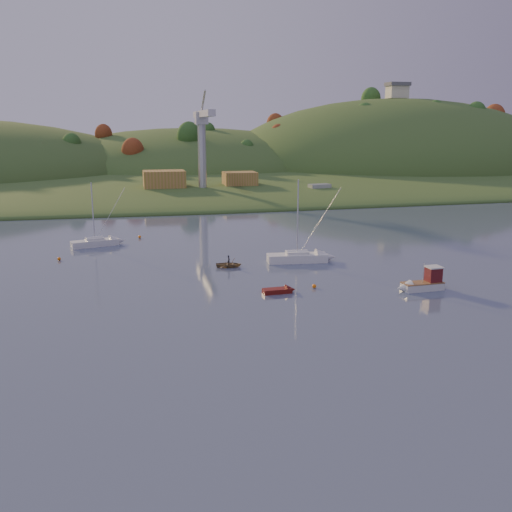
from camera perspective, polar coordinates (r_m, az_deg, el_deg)
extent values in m
plane|color=#3C4A62|center=(42.32, 15.78, -14.51)|extent=(500.00, 500.00, 0.00)
cube|color=#2E451B|center=(263.93, -9.12, 8.66)|extent=(620.00, 220.00, 1.50)
ellipsoid|color=#2E451B|center=(199.38, -7.71, 7.35)|extent=(640.00, 150.00, 7.00)
ellipsoid|color=#2E451B|center=(245.03, -6.41, 8.42)|extent=(140.00, 120.00, 36.00)
ellipsoid|color=#2E451B|center=(255.25, 13.54, 8.32)|extent=(150.00, 130.00, 60.00)
cube|color=beige|center=(254.88, 13.94, 15.62)|extent=(8.00, 6.00, 5.00)
cube|color=#595960|center=(255.07, 13.98, 16.33)|extent=(9.00, 7.00, 1.50)
cube|color=slate|center=(157.43, -4.34, 6.39)|extent=(42.00, 16.00, 2.40)
cube|color=olive|center=(156.60, -9.16, 7.55)|extent=(11.00, 8.00, 4.80)
cube|color=olive|center=(160.47, -1.62, 7.70)|extent=(9.00, 7.00, 4.00)
cylinder|color=#B7B7BC|center=(154.18, -5.41, 10.04)|extent=(2.20, 2.20, 18.00)
cube|color=#B7B7BC|center=(154.00, -5.48, 13.57)|extent=(3.20, 3.20, 3.20)
cube|color=#B7B7BC|center=(145.10, -4.99, 14.01)|extent=(1.80, 18.00, 1.60)
cube|color=#B7B7BC|center=(158.96, -5.74, 13.90)|extent=(1.80, 10.00, 1.60)
cube|color=silver|center=(70.66, 16.29, -2.93)|extent=(5.04, 2.00, 0.89)
cone|color=silver|center=(69.41, 14.55, -3.11)|extent=(1.81, 1.86, 1.79)
cube|color=brown|center=(70.54, 16.32, -2.57)|extent=(5.04, 2.05, 0.12)
cube|color=#531316|center=(71.06, 17.32, -1.79)|extent=(1.65, 1.56, 1.79)
cube|color=silver|center=(70.83, 17.37, -1.05)|extent=(1.86, 1.76, 0.15)
cylinder|color=silver|center=(70.25, 16.38, -1.65)|extent=(0.10, 0.10, 2.38)
cube|color=silver|center=(95.86, -15.81, 1.25)|extent=(7.75, 4.13, 1.02)
cube|color=silver|center=(95.75, -15.83, 1.58)|extent=(3.13, 2.36, 0.65)
cylinder|color=silver|center=(94.99, -16.00, 4.30)|extent=(0.18, 0.18, 9.28)
cylinder|color=silver|center=(95.70, -15.84, 1.73)|extent=(2.89, 0.91, 0.12)
cylinder|color=silver|center=(95.69, -15.84, 1.79)|extent=(2.60, 1.04, 0.36)
cube|color=silver|center=(81.78, 4.13, -0.20)|extent=(8.70, 3.37, 1.17)
cube|color=silver|center=(81.63, 4.14, 0.23)|extent=(3.36, 2.21, 0.74)
cylinder|color=silver|center=(80.64, 4.20, 3.88)|extent=(0.18, 0.18, 10.61)
cylinder|color=silver|center=(81.58, 4.14, 0.40)|extent=(3.39, 0.45, 0.12)
cylinder|color=silver|center=(81.56, 4.14, 0.47)|extent=(2.99, 0.65, 0.36)
imported|color=olive|center=(78.76, -2.73, -0.86)|extent=(3.96, 3.13, 0.74)
imported|color=black|center=(78.67, -2.74, -0.61)|extent=(0.43, 0.57, 1.43)
cube|color=#5D120D|center=(66.70, 2.12, -3.49)|extent=(3.40, 1.49, 0.56)
cone|color=#5D120D|center=(67.22, 3.47, -3.38)|extent=(1.23, 1.39, 1.34)
cube|color=#4F5768|center=(157.15, 6.35, 6.22)|extent=(14.15, 6.78, 1.75)
cube|color=#B7B7BC|center=(156.99, 6.37, 6.74)|extent=(6.18, 3.73, 2.33)
sphere|color=orange|center=(69.00, 5.84, -3.02)|extent=(0.50, 0.50, 0.50)
sphere|color=orange|center=(87.32, -19.09, -0.27)|extent=(0.50, 0.50, 0.50)
sphere|color=orange|center=(100.79, -11.56, 1.89)|extent=(0.50, 0.50, 0.50)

